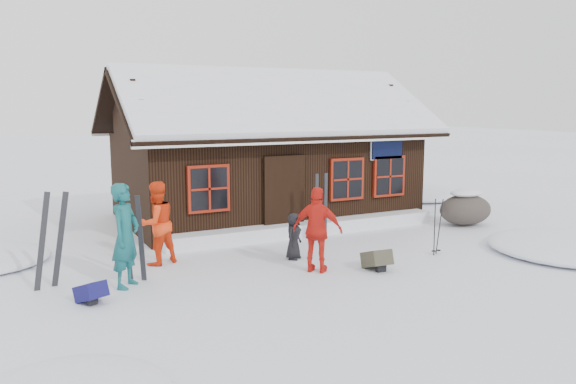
% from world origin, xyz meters
% --- Properties ---
extents(ground, '(120.00, 120.00, 0.00)m').
position_xyz_m(ground, '(0.00, 0.00, 0.00)').
color(ground, white).
rests_on(ground, ground).
extents(mountain_hut, '(8.90, 6.09, 4.42)m').
position_xyz_m(mountain_hut, '(1.50, 4.98, 1.58)').
color(mountain_hut, black).
rests_on(mountain_hut, ground).
extents(snow_drift, '(7.60, 0.60, 0.35)m').
position_xyz_m(snow_drift, '(1.50, 2.25, 0.17)').
color(snow_drift, white).
rests_on(snow_drift, ground).
extents(snow_mounds, '(20.60, 13.20, 0.48)m').
position_xyz_m(snow_mounds, '(1.65, 1.86, 0.00)').
color(snow_mounds, white).
rests_on(snow_mounds, ground).
extents(skier_teal, '(0.80, 0.84, 1.93)m').
position_xyz_m(skier_teal, '(-3.53, 0.03, 0.96)').
color(skier_teal, '#125457').
rests_on(skier_teal, ground).
extents(skier_orange_left, '(1.03, 0.92, 1.76)m').
position_xyz_m(skier_orange_left, '(-2.66, 1.26, 0.88)').
color(skier_orange_left, '#F33B11').
rests_on(skier_orange_left, ground).
extents(skier_orange_right, '(1.01, 1.01, 1.72)m').
position_xyz_m(skier_orange_right, '(0.06, -0.75, 0.86)').
color(skier_orange_right, red).
rests_on(skier_orange_right, ground).
extents(skier_crouched, '(0.59, 0.56, 1.02)m').
position_xyz_m(skier_crouched, '(0.08, 0.32, 0.51)').
color(skier_crouched, black).
rests_on(skier_crouched, ground).
extents(boulder, '(1.56, 1.17, 0.91)m').
position_xyz_m(boulder, '(6.01, 1.30, 0.46)').
color(boulder, '#483F39').
rests_on(boulder, ground).
extents(ski_pair_left, '(0.69, 0.18, 1.83)m').
position_xyz_m(ski_pair_left, '(-4.74, 0.60, 0.87)').
color(ski_pair_left, black).
rests_on(ski_pair_left, ground).
extents(ski_pair_mid, '(0.41, 0.26, 1.69)m').
position_xyz_m(ski_pair_mid, '(-3.31, 0.38, 0.79)').
color(ski_pair_mid, black).
rests_on(ski_pair_mid, ground).
extents(ski_pair_right, '(0.39, 0.09, 1.72)m').
position_xyz_m(ski_pair_right, '(1.50, 1.58, 0.81)').
color(ski_pair_right, black).
rests_on(ski_pair_right, ground).
extents(ski_poles, '(0.23, 0.11, 1.30)m').
position_xyz_m(ski_poles, '(3.13, -0.78, 0.61)').
color(ski_poles, black).
rests_on(ski_poles, ground).
extents(backpack_blue, '(0.54, 0.61, 0.27)m').
position_xyz_m(backpack_blue, '(-4.25, -0.59, 0.13)').
color(backpack_blue, '#141250').
rests_on(backpack_blue, ground).
extents(backpack_olive, '(0.48, 0.61, 0.31)m').
position_xyz_m(backpack_olive, '(1.21, -1.18, 0.16)').
color(backpack_olive, '#3E3C2C').
rests_on(backpack_olive, ground).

